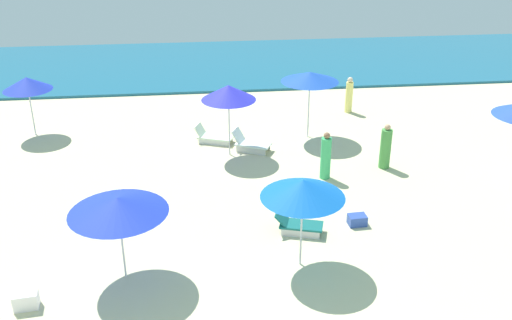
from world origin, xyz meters
TOP-DOWN VIEW (x-y plane):
  - ocean at (0.00, 24.99)m, footprint 60.00×10.03m
  - umbrella_0 at (-0.44, 12.74)m, footprint 1.96×1.96m
  - lounge_chair_0_0 at (-1.00, 13.96)m, footprint 1.56×1.09m
  - lounge_chair_0_1 at (0.35, 13.01)m, footprint 1.53×1.18m
  - umbrella_2 at (2.76, 14.13)m, footprint 2.21×2.21m
  - umbrella_3 at (-3.58, 5.54)m, footprint 2.41×2.41m
  - umbrella_4 at (-8.05, 15.54)m, footprint 1.87×1.87m
  - umbrella_5 at (0.90, 5.60)m, footprint 2.13×2.13m
  - lounge_chair_5_0 at (1.11, 7.13)m, footprint 1.46×0.93m
  - beachgoer_1 at (5.08, 16.72)m, footprint 0.43×0.43m
  - beachgoer_2 at (4.89, 11.04)m, footprint 0.50×0.50m
  - beachgoer_3 at (2.64, 10.47)m, footprint 0.46×0.46m
  - cooler_box_0 at (-5.78, 4.58)m, footprint 0.60×0.41m
  - cooler_box_1 at (2.91, 7.37)m, footprint 0.54×0.41m

SIDE VIEW (x-z plane):
  - ocean at x=0.00m, z-range 0.00..0.12m
  - cooler_box_1 at x=2.91m, z-range 0.00..0.31m
  - cooler_box_0 at x=-5.78m, z-range 0.00..0.41m
  - lounge_chair_0_0 at x=-1.00m, z-range -0.09..0.57m
  - lounge_chair_5_0 at x=1.11m, z-range -0.06..0.57m
  - lounge_chair_0_1 at x=0.35m, z-range -0.11..0.68m
  - beachgoer_1 at x=5.08m, z-range -0.04..1.54m
  - beachgoer_2 at x=4.89m, z-range -0.06..1.56m
  - beachgoer_3 at x=2.64m, z-range -0.06..1.60m
  - umbrella_3 at x=-3.58m, z-range 0.94..3.22m
  - umbrella_4 at x=-8.05m, z-range 0.93..3.31m
  - umbrella_5 at x=0.90m, z-range 1.00..3.47m
  - umbrella_0 at x=-0.44m, z-range 1.07..3.75m
  - umbrella_2 at x=2.76m, z-range 1.13..3.78m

